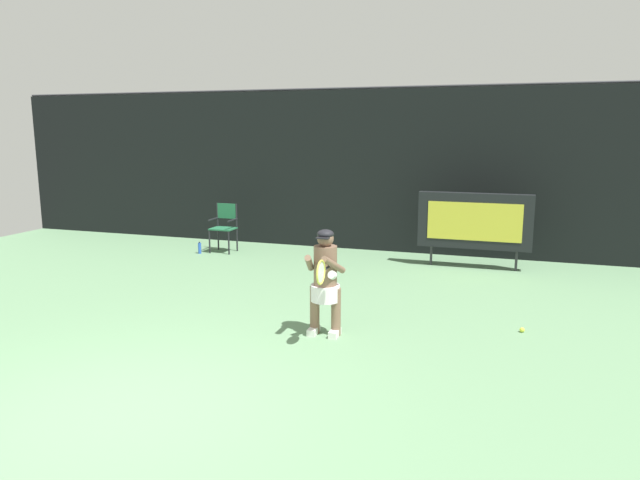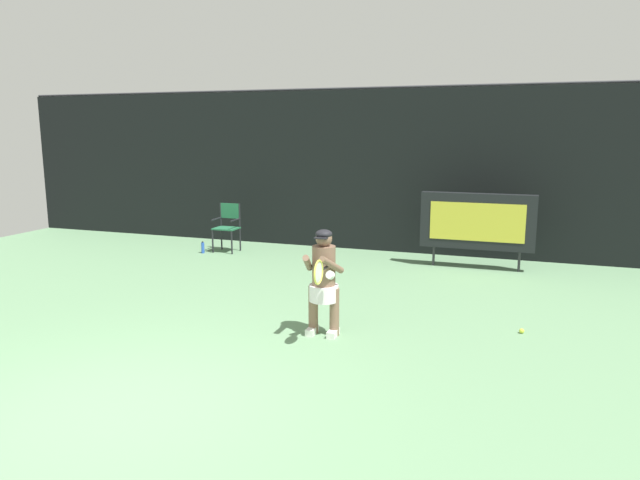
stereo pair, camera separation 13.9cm
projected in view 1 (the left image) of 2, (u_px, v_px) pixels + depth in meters
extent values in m
cube|color=#628B63|center=(121.00, 414.00, 5.67)|extent=(18.00, 22.00, 0.02)
cube|color=black|center=(353.00, 171.00, 13.25)|extent=(18.00, 0.12, 3.60)
cylinder|color=#38383D|center=(354.00, 88.00, 12.91)|extent=(18.00, 0.05, 0.05)
cube|color=black|center=(475.00, 221.00, 11.48)|extent=(2.20, 0.20, 1.10)
cube|color=gold|center=(474.00, 222.00, 11.38)|extent=(1.80, 0.01, 0.75)
cylinder|color=#2D2D33|center=(431.00, 255.00, 11.88)|extent=(0.05, 0.05, 0.40)
cylinder|color=#2D2D33|center=(516.00, 261.00, 11.36)|extent=(0.05, 0.05, 0.40)
cylinder|color=black|center=(210.00, 242.00, 13.01)|extent=(0.04, 0.04, 0.52)
cylinder|color=black|center=(229.00, 243.00, 12.86)|extent=(0.04, 0.04, 0.52)
cylinder|color=black|center=(218.00, 239.00, 13.39)|extent=(0.04, 0.04, 0.52)
cylinder|color=black|center=(237.00, 240.00, 13.24)|extent=(0.04, 0.04, 0.52)
cube|color=#21613E|center=(223.00, 229.00, 13.07)|extent=(0.52, 0.44, 0.03)
cylinder|color=black|center=(217.00, 215.00, 13.29)|extent=(0.04, 0.04, 0.56)
cylinder|color=black|center=(236.00, 216.00, 13.14)|extent=(0.04, 0.04, 0.56)
cube|color=#21613E|center=(227.00, 211.00, 13.19)|extent=(0.48, 0.02, 0.34)
cylinder|color=black|center=(213.00, 219.00, 13.11)|extent=(0.04, 0.44, 0.04)
cylinder|color=black|center=(232.00, 220.00, 12.96)|extent=(0.04, 0.44, 0.04)
cylinder|color=blue|center=(200.00, 248.00, 12.99)|extent=(0.07, 0.07, 0.24)
cylinder|color=black|center=(199.00, 242.00, 12.97)|extent=(0.03, 0.03, 0.03)
cube|color=white|center=(314.00, 331.00, 7.87)|extent=(0.11, 0.26, 0.09)
cube|color=white|center=(335.00, 333.00, 7.77)|extent=(0.11, 0.26, 0.09)
cylinder|color=brown|center=(315.00, 310.00, 7.86)|extent=(0.13, 0.13, 0.65)
cylinder|color=brown|center=(336.00, 312.00, 7.77)|extent=(0.13, 0.13, 0.65)
cylinder|color=white|center=(325.00, 293.00, 7.77)|extent=(0.39, 0.39, 0.22)
cylinder|color=brown|center=(325.00, 267.00, 7.70)|extent=(0.31, 0.31, 0.56)
sphere|color=brown|center=(325.00, 239.00, 7.63)|extent=(0.22, 0.22, 0.22)
ellipsoid|color=black|center=(325.00, 234.00, 7.62)|extent=(0.22, 0.22, 0.12)
cube|color=black|center=(323.00, 238.00, 7.53)|extent=(0.17, 0.12, 0.02)
cylinder|color=brown|center=(309.00, 263.00, 7.59)|extent=(0.21, 0.51, 0.31)
cylinder|color=brown|center=(334.00, 265.00, 7.48)|extent=(0.21, 0.51, 0.31)
cylinder|color=white|center=(332.00, 275.00, 7.38)|extent=(0.13, 0.12, 0.12)
cylinder|color=black|center=(328.00, 267.00, 7.44)|extent=(0.03, 0.28, 0.03)
torus|color=#DBD549|center=(321.00, 272.00, 7.16)|extent=(0.02, 0.31, 0.31)
ellipsoid|color=silver|center=(321.00, 272.00, 7.16)|extent=(0.01, 0.26, 0.26)
sphere|color=#CCDB3D|center=(522.00, 330.00, 7.93)|extent=(0.07, 0.07, 0.07)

